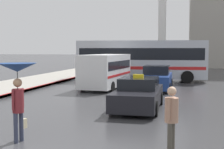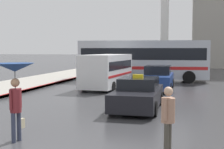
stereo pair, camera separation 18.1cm
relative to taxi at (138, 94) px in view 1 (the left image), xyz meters
name	(u,v)px [view 1 (the left image)]	position (x,y,z in m)	size (l,w,h in m)	color
taxi	(138,94)	(0.00, 0.00, 0.00)	(1.91, 4.30, 1.51)	black
sedan_red	(157,79)	(0.18, 6.85, 0.07)	(1.91, 4.35, 1.54)	navy
ambulance_van	(106,70)	(-3.19, 6.75, 0.62)	(2.45, 5.43, 2.24)	white
city_bus	(141,59)	(-1.54, 11.92, 1.19)	(10.40, 3.48, 3.28)	#B2B7C1
pedestrian_with_umbrella	(18,79)	(-2.53, -5.60, 1.14)	(1.06, 1.06, 2.20)	#2D3347
pedestrian_man	(171,114)	(1.64, -5.57, 0.36)	(0.41, 0.49, 1.67)	#4C473D
monument_cross	(162,3)	(-0.91, 26.17, 7.69)	(6.46, 0.90, 14.68)	white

